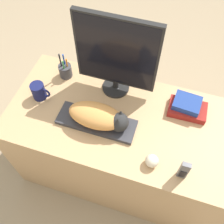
{
  "coord_description": "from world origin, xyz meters",
  "views": [
    {
      "loc": [
        0.18,
        -0.46,
        1.99
      ],
      "look_at": [
        -0.07,
        0.32,
        0.77
      ],
      "focal_mm": 42.0,
      "sensor_mm": 36.0,
      "label": 1
    }
  ],
  "objects": [
    {
      "name": "baseball",
      "position": [
        0.21,
        0.12,
        0.74
      ],
      "size": [
        0.07,
        0.07,
        0.07
      ],
      "color": "beige",
      "rests_on": "desk"
    },
    {
      "name": "book_stack",
      "position": [
        0.33,
        0.51,
        0.75
      ],
      "size": [
        0.22,
        0.16,
        0.08
      ],
      "color": "maroon",
      "rests_on": "desk"
    },
    {
      "name": "keyboard",
      "position": [
        -0.15,
        0.26,
        0.72
      ],
      "size": [
        0.45,
        0.15,
        0.02
      ],
      "color": "#2D2D33",
      "rests_on": "desk"
    },
    {
      "name": "pen_cup",
      "position": [
        -0.46,
        0.55,
        0.76
      ],
      "size": [
        0.08,
        0.08,
        0.19
      ],
      "color": "#38383D",
      "rests_on": "desk"
    },
    {
      "name": "cat",
      "position": [
        -0.12,
        0.26,
        0.79
      ],
      "size": [
        0.34,
        0.16,
        0.13
      ],
      "color": "#D18C47",
      "rests_on": "keyboard"
    },
    {
      "name": "desk",
      "position": [
        0.0,
        0.34,
        0.35
      ],
      "size": [
        1.39,
        0.68,
        0.71
      ],
      "color": "tan",
      "rests_on": "ground_plane"
    },
    {
      "name": "monitor",
      "position": [
        -0.12,
        0.54,
        0.99
      ],
      "size": [
        0.47,
        0.17,
        0.53
      ],
      "color": "black",
      "rests_on": "desk"
    },
    {
      "name": "phone",
      "position": [
        0.37,
        0.1,
        0.78
      ],
      "size": [
        0.04,
        0.03,
        0.14
      ],
      "color": "#4C4C51",
      "rests_on": "desk"
    },
    {
      "name": "coffee_mug",
      "position": [
        -0.54,
        0.34,
        0.76
      ],
      "size": [
        0.12,
        0.08,
        0.11
      ],
      "color": "#141947",
      "rests_on": "desk"
    },
    {
      "name": "ground_plane",
      "position": [
        0.0,
        0.0,
        0.0
      ],
      "size": [
        12.0,
        12.0,
        0.0
      ],
      "primitive_type": "plane",
      "color": "#998466"
    }
  ]
}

